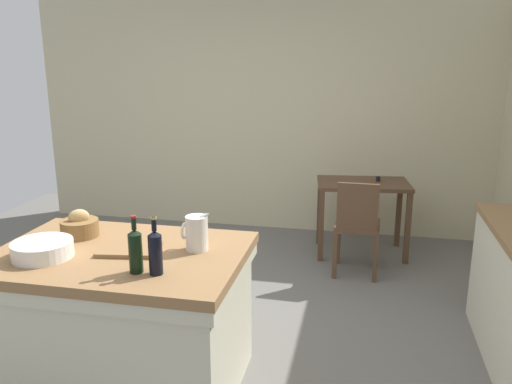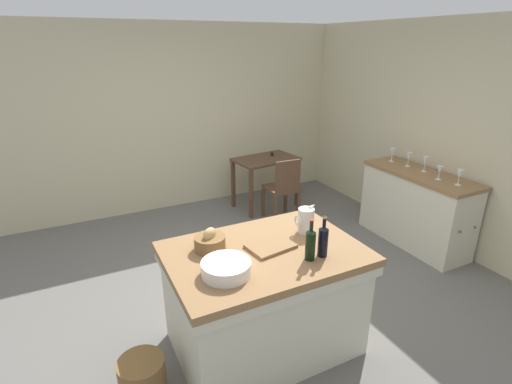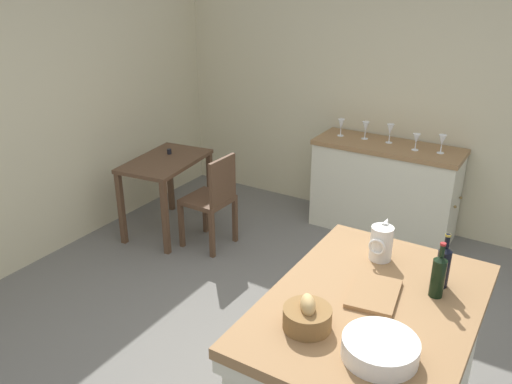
# 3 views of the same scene
# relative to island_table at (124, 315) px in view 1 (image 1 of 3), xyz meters

# --- Properties ---
(ground_plane) EXTENTS (6.76, 6.76, 0.00)m
(ground_plane) POSITION_rel_island_table_xyz_m (0.20, 0.65, -0.47)
(ground_plane) COLOR #66635E
(wall_back) EXTENTS (5.32, 0.12, 2.60)m
(wall_back) POSITION_rel_island_table_xyz_m (0.20, 3.25, 0.83)
(wall_back) COLOR beige
(wall_back) RESTS_ON ground
(island_table) EXTENTS (1.45, 1.01, 0.88)m
(island_table) POSITION_rel_island_table_xyz_m (0.00, 0.00, 0.00)
(island_table) COLOR olive
(island_table) RESTS_ON ground
(writing_desk) EXTENTS (0.96, 0.67, 0.80)m
(writing_desk) POSITION_rel_island_table_xyz_m (1.37, 2.56, 0.15)
(writing_desk) COLOR #513826
(writing_desk) RESTS_ON ground
(wooden_chair) EXTENTS (0.41, 0.41, 0.90)m
(wooden_chair) POSITION_rel_island_table_xyz_m (1.33, 1.98, 0.02)
(wooden_chair) COLOR #513826
(wooden_chair) RESTS_ON ground
(pitcher) EXTENTS (0.17, 0.13, 0.25)m
(pitcher) POSITION_rel_island_table_xyz_m (0.44, 0.11, 0.51)
(pitcher) COLOR silver
(pitcher) RESTS_ON island_table
(wash_bowl) EXTENTS (0.34, 0.34, 0.09)m
(wash_bowl) POSITION_rel_island_table_xyz_m (-0.38, -0.17, 0.45)
(wash_bowl) COLOR silver
(wash_bowl) RESTS_ON island_table
(bread_basket) EXTENTS (0.23, 0.23, 0.18)m
(bread_basket) POSITION_rel_island_table_xyz_m (-0.36, 0.19, 0.47)
(bread_basket) COLOR brown
(bread_basket) RESTS_ON island_table
(cutting_board) EXTENTS (0.37, 0.29, 0.02)m
(cutting_board) POSITION_rel_island_table_xyz_m (0.06, 0.01, 0.42)
(cutting_board) COLOR olive
(cutting_board) RESTS_ON island_table
(wine_bottle_dark) EXTENTS (0.07, 0.07, 0.31)m
(wine_bottle_dark) POSITION_rel_island_table_xyz_m (0.34, -0.26, 0.53)
(wine_bottle_dark) COLOR black
(wine_bottle_dark) RESTS_ON island_table
(wine_bottle_amber) EXTENTS (0.07, 0.07, 0.31)m
(wine_bottle_amber) POSITION_rel_island_table_xyz_m (0.23, -0.26, 0.53)
(wine_bottle_amber) COLOR black
(wine_bottle_amber) RESTS_ON island_table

